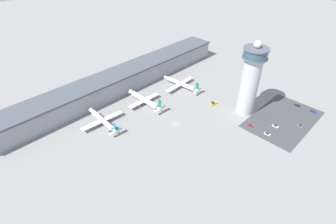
{
  "coord_description": "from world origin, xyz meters",
  "views": [
    {
      "loc": [
        -113.17,
        -104.99,
        122.74
      ],
      "look_at": [
        1.4,
        8.78,
        6.12
      ],
      "focal_mm": 28.0,
      "sensor_mm": 36.0,
      "label": 1
    }
  ],
  "objects_px": {
    "airplane_gate_alpha": "(103,120)",
    "car_grey_coupe": "(297,105)",
    "car_blue_compact": "(267,134)",
    "airplane_gate_charlie": "(181,84)",
    "car_maroon_suv": "(250,126)",
    "control_tower": "(250,80)",
    "car_white_wagon": "(313,112)",
    "service_truck_fuel": "(114,130)",
    "service_truck_catering": "(213,104)",
    "airplane_gate_bravo": "(145,100)",
    "car_yellow_taxi": "(275,126)",
    "car_silver_sedan": "(300,126)"
  },
  "relations": [
    {
      "from": "airplane_gate_bravo",
      "to": "airplane_gate_charlie",
      "type": "xyz_separation_m",
      "value": [
        41.22,
        -2.61,
        -0.18
      ]
    },
    {
      "from": "airplane_gate_alpha",
      "to": "car_white_wagon",
      "type": "bearing_deg",
      "value": -39.74
    },
    {
      "from": "car_blue_compact",
      "to": "service_truck_fuel",
      "type": "bearing_deg",
      "value": 132.73
    },
    {
      "from": "airplane_gate_bravo",
      "to": "airplane_gate_charlie",
      "type": "height_order",
      "value": "airplane_gate_bravo"
    },
    {
      "from": "car_yellow_taxi",
      "to": "car_maroon_suv",
      "type": "bearing_deg",
      "value": 133.14
    },
    {
      "from": "airplane_gate_alpha",
      "to": "car_blue_compact",
      "type": "height_order",
      "value": "airplane_gate_alpha"
    },
    {
      "from": "service_truck_catering",
      "to": "control_tower",
      "type": "bearing_deg",
      "value": -68.44
    },
    {
      "from": "service_truck_fuel",
      "to": "car_maroon_suv",
      "type": "xyz_separation_m",
      "value": [
        74.49,
        -67.22,
        -0.55
      ]
    },
    {
      "from": "control_tower",
      "to": "car_maroon_suv",
      "type": "xyz_separation_m",
      "value": [
        -13.03,
        -13.62,
        -28.41
      ]
    },
    {
      "from": "airplane_gate_charlie",
      "to": "car_yellow_taxi",
      "type": "distance_m",
      "value": 89.12
    },
    {
      "from": "car_yellow_taxi",
      "to": "car_maroon_suv",
      "type": "height_order",
      "value": "car_yellow_taxi"
    },
    {
      "from": "airplane_gate_alpha",
      "to": "airplane_gate_bravo",
      "type": "xyz_separation_m",
      "value": [
        39.92,
        -1.64,
        0.24
      ]
    },
    {
      "from": "service_truck_fuel",
      "to": "car_maroon_suv",
      "type": "relative_size",
      "value": 1.79
    },
    {
      "from": "airplane_gate_bravo",
      "to": "car_white_wagon",
      "type": "xyz_separation_m",
      "value": [
        87.24,
        -104.1,
        -3.4
      ]
    },
    {
      "from": "service_truck_catering",
      "to": "airplane_gate_bravo",
      "type": "bearing_deg",
      "value": 134.21
    },
    {
      "from": "car_maroon_suv",
      "to": "airplane_gate_charlie",
      "type": "bearing_deg",
      "value": 86.02
    },
    {
      "from": "car_silver_sedan",
      "to": "airplane_gate_charlie",
      "type": "bearing_deg",
      "value": 101.35
    },
    {
      "from": "airplane_gate_bravo",
      "to": "car_grey_coupe",
      "type": "relative_size",
      "value": 9.41
    },
    {
      "from": "control_tower",
      "to": "service_truck_catering",
      "type": "bearing_deg",
      "value": 111.56
    },
    {
      "from": "car_yellow_taxi",
      "to": "car_white_wagon",
      "type": "bearing_deg",
      "value": -18.28
    },
    {
      "from": "airplane_gate_bravo",
      "to": "car_blue_compact",
      "type": "xyz_separation_m",
      "value": [
        36.15,
        -91.41,
        -3.47
      ]
    },
    {
      "from": "control_tower",
      "to": "car_yellow_taxi",
      "type": "bearing_deg",
      "value": -90.7
    },
    {
      "from": "car_grey_coupe",
      "to": "car_yellow_taxi",
      "type": "height_order",
      "value": "car_yellow_taxi"
    },
    {
      "from": "control_tower",
      "to": "car_maroon_suv",
      "type": "distance_m",
      "value": 34.1
    },
    {
      "from": "airplane_gate_alpha",
      "to": "car_grey_coupe",
      "type": "relative_size",
      "value": 8.97
    },
    {
      "from": "car_silver_sedan",
      "to": "car_blue_compact",
      "type": "distance_m",
      "value": 28.64
    },
    {
      "from": "service_truck_fuel",
      "to": "car_white_wagon",
      "type": "bearing_deg",
      "value": -36.64
    },
    {
      "from": "airplane_gate_alpha",
      "to": "airplane_gate_charlie",
      "type": "bearing_deg",
      "value": -3.0
    },
    {
      "from": "car_grey_coupe",
      "to": "car_yellow_taxi",
      "type": "relative_size",
      "value": 0.86
    },
    {
      "from": "control_tower",
      "to": "airplane_gate_charlie",
      "type": "xyz_separation_m",
      "value": [
        -7.8,
        61.57,
        -25.12
      ]
    },
    {
      "from": "airplane_gate_bravo",
      "to": "car_yellow_taxi",
      "type": "xyz_separation_m",
      "value": [
        48.69,
        -91.37,
        -3.4
      ]
    },
    {
      "from": "airplane_gate_alpha",
      "to": "car_blue_compact",
      "type": "bearing_deg",
      "value": -50.73
    },
    {
      "from": "car_silver_sedan",
      "to": "airplane_gate_alpha",
      "type": "bearing_deg",
      "value": 133.76
    },
    {
      "from": "airplane_gate_charlie",
      "to": "service_truck_fuel",
      "type": "relative_size",
      "value": 5.0
    },
    {
      "from": "car_grey_coupe",
      "to": "car_maroon_suv",
      "type": "height_order",
      "value": "car_grey_coupe"
    },
    {
      "from": "car_grey_coupe",
      "to": "car_blue_compact",
      "type": "relative_size",
      "value": 0.91
    },
    {
      "from": "service_truck_fuel",
      "to": "car_yellow_taxi",
      "type": "distance_m",
      "value": 118.86
    },
    {
      "from": "control_tower",
      "to": "car_white_wagon",
      "type": "height_order",
      "value": "control_tower"
    },
    {
      "from": "service_truck_catering",
      "to": "car_blue_compact",
      "type": "xyz_separation_m",
      "value": [
        -3.7,
        -50.45,
        -0.38
      ]
    },
    {
      "from": "car_maroon_suv",
      "to": "car_white_wagon",
      "type": "relative_size",
      "value": 0.97
    },
    {
      "from": "control_tower",
      "to": "car_silver_sedan",
      "type": "height_order",
      "value": "control_tower"
    },
    {
      "from": "car_blue_compact",
      "to": "airplane_gate_charlie",
      "type": "bearing_deg",
      "value": 86.73
    },
    {
      "from": "car_grey_coupe",
      "to": "car_white_wagon",
      "type": "xyz_separation_m",
      "value": [
        -0.01,
        -12.66,
        0.06
      ]
    },
    {
      "from": "car_yellow_taxi",
      "to": "car_maroon_suv",
      "type": "xyz_separation_m",
      "value": [
        -12.7,
        13.56,
        -0.07
      ]
    },
    {
      "from": "airplane_gate_charlie",
      "to": "car_white_wagon",
      "type": "distance_m",
      "value": 111.48
    },
    {
      "from": "service_truck_catering",
      "to": "car_maroon_suv",
      "type": "relative_size",
      "value": 1.68
    },
    {
      "from": "control_tower",
      "to": "car_maroon_suv",
      "type": "height_order",
      "value": "control_tower"
    },
    {
      "from": "car_yellow_taxi",
      "to": "car_white_wagon",
      "type": "relative_size",
      "value": 1.07
    },
    {
      "from": "car_yellow_taxi",
      "to": "car_blue_compact",
      "type": "bearing_deg",
      "value": -179.81
    },
    {
      "from": "airplane_gate_bravo",
      "to": "service_truck_fuel",
      "type": "relative_size",
      "value": 4.96
    }
  ]
}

